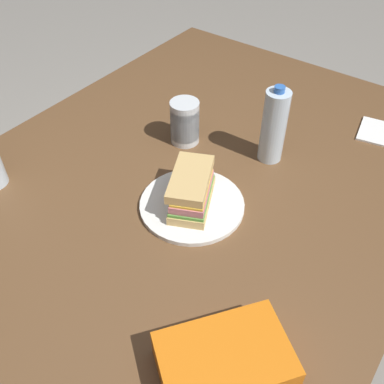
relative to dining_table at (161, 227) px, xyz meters
The scene contains 8 objects.
ground_plane 0.66m from the dining_table, ahead, with size 8.00×8.00×0.00m, color gray.
dining_table is the anchor object (origin of this frame).
paper_plate 0.11m from the dining_table, 49.19° to the right, with size 0.26×0.26×0.01m, color white.
sandwich 0.15m from the dining_table, 46.31° to the right, with size 0.20×0.16×0.08m.
chip_bag 0.45m from the dining_table, 124.94° to the right, with size 0.23×0.15×0.07m, color orange.
plastic_cup_stack 0.32m from the dining_table, 24.10° to the left, with size 0.08×0.08×0.13m.
water_bottle_spare 0.40m from the dining_table, 19.73° to the right, with size 0.07×0.07×0.23m.
paper_napkin 0.73m from the dining_table, 28.06° to the right, with size 0.13×0.13×0.01m, color white.
Camera 1 is at (-0.56, -0.52, 1.52)m, focal length 40.63 mm.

